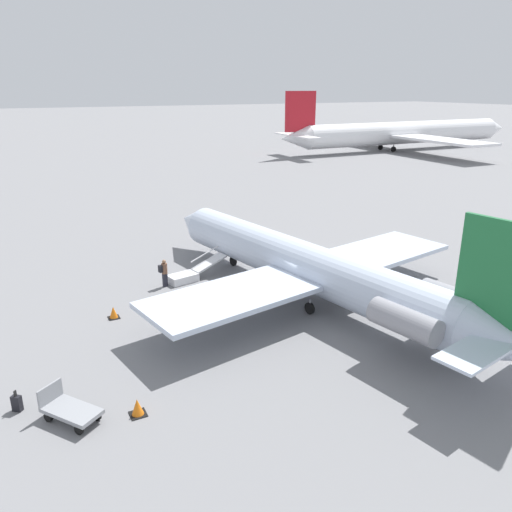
# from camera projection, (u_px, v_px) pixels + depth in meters

# --- Properties ---
(ground_plane) EXTENTS (600.00, 600.00, 0.00)m
(ground_plane) POSITION_uv_depth(u_px,v_px,m) (300.00, 296.00, 29.40)
(ground_plane) COLOR slate
(airplane_main) EXTENTS (27.21, 20.59, 6.96)m
(airplane_main) POSITION_uv_depth(u_px,v_px,m) (312.00, 267.00, 28.05)
(airplane_main) COLOR silver
(airplane_main) RESTS_ON ground
(airplane_far_left) EXTENTS (41.70, 54.62, 11.02)m
(airplane_far_left) POSITION_uv_depth(u_px,v_px,m) (402.00, 133.00, 96.01)
(airplane_far_left) COLOR white
(airplane_far_left) RESTS_ON ground
(boarding_stairs) EXTENTS (1.74, 4.13, 1.72)m
(boarding_stairs) POSITION_uv_depth(u_px,v_px,m) (188.00, 275.00, 31.71)
(boarding_stairs) COLOR silver
(boarding_stairs) RESTS_ON ground
(passenger) EXTENTS (0.38, 0.56, 1.74)m
(passenger) POSITION_uv_depth(u_px,v_px,m) (164.00, 271.00, 30.54)
(passenger) COLOR #23232D
(passenger) RESTS_ON ground
(luggage_cart) EXTENTS (2.43, 2.17, 1.22)m
(luggage_cart) POSITION_uv_depth(u_px,v_px,m) (69.00, 409.00, 18.37)
(luggage_cart) COLOR gray
(luggage_cart) RESTS_ON ground
(suitcase) EXTENTS (0.40, 0.42, 0.88)m
(suitcase) POSITION_uv_depth(u_px,v_px,m) (17.00, 403.00, 18.94)
(suitcase) COLOR black
(suitcase) RESTS_ON ground
(traffic_cone_near_stairs) EXTENTS (0.59, 0.59, 0.65)m
(traffic_cone_near_stairs) POSITION_uv_depth(u_px,v_px,m) (113.00, 313.00, 26.57)
(traffic_cone_near_stairs) COLOR black
(traffic_cone_near_stairs) RESTS_ON ground
(traffic_cone_near_cart) EXTENTS (0.61, 0.61, 0.67)m
(traffic_cone_near_cart) POSITION_uv_depth(u_px,v_px,m) (137.00, 407.00, 18.71)
(traffic_cone_near_cart) COLOR black
(traffic_cone_near_cart) RESTS_ON ground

